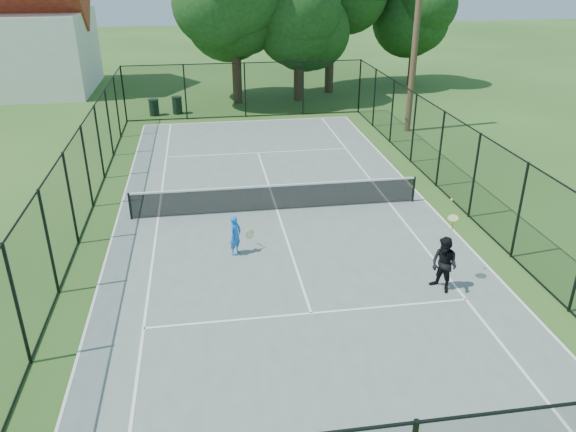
{
  "coord_description": "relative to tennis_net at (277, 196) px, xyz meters",
  "views": [
    {
      "loc": [
        -2.36,
        -17.9,
        8.19
      ],
      "look_at": [
        -0.07,
        -3.0,
        1.2
      ],
      "focal_mm": 35.0,
      "sensor_mm": 36.0,
      "label": 1
    }
  ],
  "objects": [
    {
      "name": "ground",
      "position": [
        0.0,
        0.0,
        -0.58
      ],
      "size": [
        120.0,
        120.0,
        0.0
      ],
      "primitive_type": "plane",
      "color": "#2A4E1A"
    },
    {
      "name": "tennis_court",
      "position": [
        0.0,
        0.0,
        -0.55
      ],
      "size": [
        11.0,
        24.0,
        0.06
      ],
      "primitive_type": "cube",
      "color": "slate",
      "rests_on": "ground"
    },
    {
      "name": "tennis_net",
      "position": [
        0.0,
        0.0,
        0.0
      ],
      "size": [
        10.08,
        0.08,
        0.95
      ],
      "color": "black",
      "rests_on": "tennis_court"
    },
    {
      "name": "fence",
      "position": [
        0.0,
        0.0,
        0.92
      ],
      "size": [
        13.1,
        26.1,
        3.0
      ],
      "color": "black",
      "rests_on": "ground"
    },
    {
      "name": "tree_near_left",
      "position": [
        -0.19,
        16.51,
        4.91
      ],
      "size": [
        6.84,
        6.84,
        8.93
      ],
      "color": "#332114",
      "rests_on": "ground"
    },
    {
      "name": "tree_near_mid",
      "position": [
        3.59,
        16.58,
        3.93
      ],
      "size": [
        5.6,
        5.6,
        7.32
      ],
      "color": "#332114",
      "rests_on": "ground"
    },
    {
      "name": "tree_far_right",
      "position": [
        12.19,
        19.94,
        3.49
      ],
      "size": [
        4.97,
        4.97,
        6.57
      ],
      "color": "#332114",
      "rests_on": "ground"
    },
    {
      "name": "trash_bin_left",
      "position": [
        -5.08,
        14.12,
        -0.11
      ],
      "size": [
        0.58,
        0.58,
        0.92
      ],
      "color": "black",
      "rests_on": "ground"
    },
    {
      "name": "trash_bin_right",
      "position": [
        -3.79,
        14.3,
        -0.08
      ],
      "size": [
        0.58,
        0.58,
        0.99
      ],
      "color": "black",
      "rests_on": "ground"
    },
    {
      "name": "utility_pole",
      "position": [
        8.01,
        9.0,
        3.85
      ],
      "size": [
        1.4,
        0.3,
        8.73
      ],
      "color": "#4C3823",
      "rests_on": "ground"
    },
    {
      "name": "player_blue",
      "position": [
        -1.64,
        -3.0,
        0.1
      ],
      "size": [
        0.84,
        0.54,
        1.24
      ],
      "color": "blue",
      "rests_on": "tennis_court"
    },
    {
      "name": "player_black",
      "position": [
        3.65,
        -5.85,
        0.26
      ],
      "size": [
        0.88,
        1.18,
        2.37
      ],
      "color": "black",
      "rests_on": "tennis_court"
    }
  ]
}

